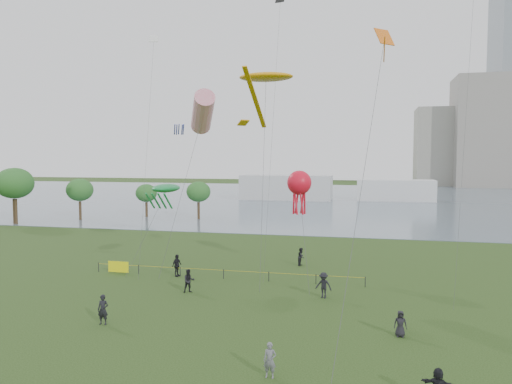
% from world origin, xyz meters
% --- Properties ---
extents(ground_plane, '(400.00, 400.00, 0.00)m').
position_xyz_m(ground_plane, '(0.00, 0.00, 0.00)').
color(ground_plane, '#1C3310').
extents(lake, '(400.00, 120.00, 0.08)m').
position_xyz_m(lake, '(0.00, 100.00, 0.02)').
color(lake, slate).
rests_on(lake, ground_plane).
extents(building_mid, '(20.00, 20.00, 38.00)m').
position_xyz_m(building_mid, '(46.00, 162.00, 19.00)').
color(building_mid, gray).
rests_on(building_mid, ground_plane).
extents(building_low, '(16.00, 18.00, 28.00)m').
position_xyz_m(building_low, '(32.00, 168.00, 14.00)').
color(building_low, gray).
rests_on(building_low, ground_plane).
extents(pavilion_left, '(22.00, 8.00, 6.00)m').
position_xyz_m(pavilion_left, '(-12.00, 95.00, 3.00)').
color(pavilion_left, silver).
rests_on(pavilion_left, ground_plane).
extents(pavilion_right, '(18.00, 7.00, 5.00)m').
position_xyz_m(pavilion_right, '(14.00, 98.00, 2.50)').
color(pavilion_right, silver).
rests_on(pavilion_right, ground_plane).
extents(trees, '(31.09, 17.78, 8.82)m').
position_xyz_m(trees, '(-40.41, 45.49, 5.77)').
color(trees, '#3A2A1A').
rests_on(trees, ground_plane).
extents(fence, '(24.07, 0.07, 1.05)m').
position_xyz_m(fence, '(-10.26, 15.46, 0.55)').
color(fence, black).
rests_on(fence, ground_plane).
extents(kite_flyer, '(0.63, 0.41, 1.72)m').
position_xyz_m(kite_flyer, '(3.59, -2.61, 0.86)').
color(kite_flyer, slate).
rests_on(kite_flyer, ground_plane).
extents(spectator_a, '(1.12, 1.06, 1.83)m').
position_xyz_m(spectator_a, '(-5.53, 10.70, 0.91)').
color(spectator_a, black).
rests_on(spectator_a, ground_plane).
extents(spectator_b, '(1.39, 1.01, 1.94)m').
position_xyz_m(spectator_b, '(4.84, 11.51, 0.97)').
color(spectator_b, black).
rests_on(spectator_b, ground_plane).
extents(spectator_c, '(0.79, 1.24, 1.96)m').
position_xyz_m(spectator_c, '(-8.43, 15.40, 0.98)').
color(spectator_c, black).
rests_on(spectator_c, ground_plane).
extents(spectator_d, '(0.78, 0.53, 1.55)m').
position_xyz_m(spectator_d, '(9.99, 4.48, 0.77)').
color(spectator_d, black).
rests_on(spectator_d, ground_plane).
extents(spectator_f, '(0.72, 0.50, 1.90)m').
position_xyz_m(spectator_f, '(-8.17, 2.46, 0.95)').
color(spectator_f, black).
rests_on(spectator_f, ground_plane).
extents(spectator_g, '(0.82, 0.96, 1.75)m').
position_xyz_m(spectator_g, '(1.70, 22.18, 0.87)').
color(spectator_g, black).
rests_on(spectator_g, ground_plane).
extents(kite_stingray, '(4.81, 9.98, 17.92)m').
position_xyz_m(kite_stingray, '(-0.94, 17.82, 17.46)').
color(kite_stingray, '#3F3F42').
extents(kite_windsock, '(4.75, 6.21, 16.51)m').
position_xyz_m(kite_windsock, '(-6.70, 17.63, 14.57)').
color(kite_windsock, '#3F3F42').
extents(kite_creature, '(4.19, 4.44, 8.16)m').
position_xyz_m(kite_creature, '(-9.59, 15.89, 7.74)').
color(kite_creature, '#3F3F42').
extents(kite_octopus, '(3.07, 8.86, 9.32)m').
position_xyz_m(kite_octopus, '(1.78, 19.92, 8.12)').
color(kite_octopus, '#3F3F42').
extents(kite_delta, '(3.07, 13.34, 19.02)m').
position_xyz_m(kite_delta, '(8.73, 8.18, 17.23)').
color(kite_delta, '#3F3F42').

